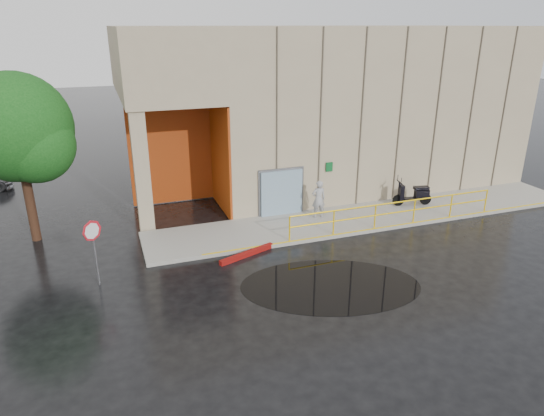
{
  "coord_description": "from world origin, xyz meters",
  "views": [
    {
      "loc": [
        -6.96,
        -12.89,
        8.09
      ],
      "look_at": [
        -1.28,
        3.0,
        1.67
      ],
      "focal_mm": 32.0,
      "sensor_mm": 36.0,
      "label": 1
    }
  ],
  "objects_px": {
    "person": "(319,199)",
    "scooter": "(414,188)",
    "red_curb": "(247,254)",
    "stop_sign": "(93,238)",
    "tree_near": "(21,132)"
  },
  "relations": [
    {
      "from": "person",
      "to": "scooter",
      "type": "height_order",
      "value": "person"
    },
    {
      "from": "scooter",
      "to": "person",
      "type": "bearing_deg",
      "value": -168.3
    },
    {
      "from": "scooter",
      "to": "red_curb",
      "type": "relative_size",
      "value": 0.79
    },
    {
      "from": "red_curb",
      "to": "scooter",
      "type": "bearing_deg",
      "value": 14.33
    },
    {
      "from": "stop_sign",
      "to": "tree_near",
      "type": "relative_size",
      "value": 0.35
    },
    {
      "from": "stop_sign",
      "to": "red_curb",
      "type": "distance_m",
      "value": 5.48
    },
    {
      "from": "scooter",
      "to": "red_curb",
      "type": "height_order",
      "value": "scooter"
    },
    {
      "from": "tree_near",
      "to": "stop_sign",
      "type": "bearing_deg",
      "value": -64.89
    },
    {
      "from": "stop_sign",
      "to": "tree_near",
      "type": "xyz_separation_m",
      "value": [
        -2.13,
        4.55,
        2.66
      ]
    },
    {
      "from": "red_curb",
      "to": "tree_near",
      "type": "height_order",
      "value": "tree_near"
    },
    {
      "from": "person",
      "to": "stop_sign",
      "type": "relative_size",
      "value": 0.72
    },
    {
      "from": "stop_sign",
      "to": "scooter",
      "type": "bearing_deg",
      "value": -4.77
    },
    {
      "from": "person",
      "to": "tree_near",
      "type": "distance_m",
      "value": 11.95
    },
    {
      "from": "scooter",
      "to": "stop_sign",
      "type": "distance_m",
      "value": 14.24
    },
    {
      "from": "person",
      "to": "scooter",
      "type": "xyz_separation_m",
      "value": [
        4.78,
        -0.1,
        -0.01
      ]
    }
  ]
}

